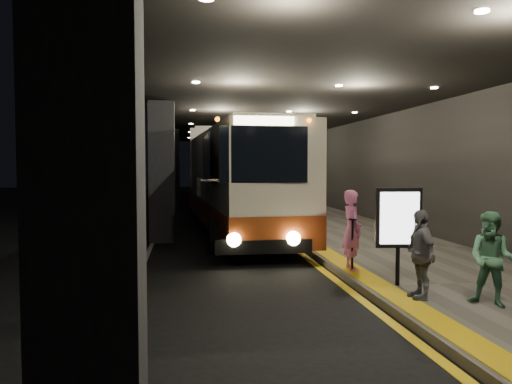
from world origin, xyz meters
TOP-DOWN VIEW (x-y plane):
  - ground at (0.00, 0.00)m, footprint 90.00×90.00m
  - lane_line_white at (-1.80, 5.00)m, footprint 0.12×50.00m
  - kerb_stripe_yellow at (2.35, 5.00)m, footprint 0.18×50.00m
  - sidewalk at (4.75, 5.00)m, footprint 4.50×50.00m
  - tactile_strip at (2.85, 5.00)m, footprint 0.50×50.00m
  - terminal_wall at (7.00, 5.00)m, footprint 0.10×50.00m
  - support_columns at (-1.50, 4.00)m, footprint 0.80×24.80m
  - canopy at (2.50, 5.00)m, footprint 9.00×50.00m
  - coach_main at (1.03, 5.01)m, footprint 3.07×11.51m
  - coach_second at (1.12, 16.88)m, footprint 3.37×13.11m
  - passenger_boarding at (2.80, -1.66)m, footprint 0.42×0.64m
  - passenger_waiting_green at (4.11, -4.67)m, footprint 0.84×0.85m
  - passenger_waiting_grey at (3.17, -4.10)m, footprint 0.47×0.90m
  - info_sign at (3.20, -3.15)m, footprint 0.88×0.20m
  - stanchion_post at (2.75, -1.85)m, footprint 0.05×0.05m

SIDE VIEW (x-z plane):
  - ground at x=0.00m, z-range 0.00..0.00m
  - lane_line_white at x=-1.80m, z-range 0.00..0.01m
  - kerb_stripe_yellow at x=2.35m, z-range 0.00..0.01m
  - sidewalk at x=4.75m, z-range 0.00..0.15m
  - tactile_strip at x=2.85m, z-range 0.15..0.16m
  - stanchion_post at x=2.75m, z-range 0.15..1.27m
  - passenger_waiting_grey at x=3.17m, z-range 0.15..1.67m
  - passenger_waiting_green at x=4.11m, z-range 0.15..1.67m
  - passenger_boarding at x=2.80m, z-range 0.15..1.89m
  - info_sign at x=3.20m, z-range 0.47..2.32m
  - coach_main at x=1.03m, z-range -0.07..3.48m
  - coach_second at x=1.12m, z-range -0.08..4.00m
  - support_columns at x=-1.50m, z-range 0.00..4.40m
  - terminal_wall at x=7.00m, z-range 0.00..6.00m
  - canopy at x=2.50m, z-range 4.40..4.80m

